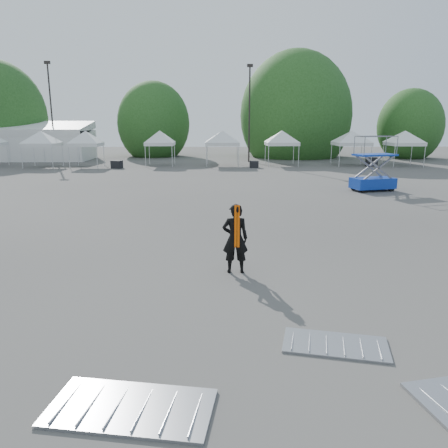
{
  "coord_description": "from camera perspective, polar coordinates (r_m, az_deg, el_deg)",
  "views": [
    {
      "loc": [
        -0.35,
        -14.29,
        4.21
      ],
      "look_at": [
        -0.16,
        -2.0,
        1.3
      ],
      "focal_mm": 35.0,
      "sensor_mm": 36.0,
      "label": 1
    }
  ],
  "objects": [
    {
      "name": "scissor_lift",
      "position": [
        28.4,
        19.03,
        7.48
      ],
      "size": [
        2.83,
        1.93,
        3.33
      ],
      "rotation": [
        0.0,
        0.0,
        0.27
      ],
      "color": "#0B2B96",
      "rests_on": "ground"
    },
    {
      "name": "ground",
      "position": [
        14.9,
        0.48,
        -3.1
      ],
      "size": [
        120.0,
        120.0,
        0.0
      ],
      "primitive_type": "plane",
      "color": "#474442",
      "rests_on": "ground"
    },
    {
      "name": "crate_east",
      "position": [
        44.66,
        18.71,
        7.72
      ],
      "size": [
        1.15,
        0.96,
        0.8
      ],
      "primitive_type": "cube",
      "rotation": [
        0.0,
        0.0,
        -0.17
      ],
      "color": "black",
      "rests_on": "ground"
    },
    {
      "name": "barrier_mid",
      "position": [
        8.94,
        14.33,
        -14.98
      ],
      "size": [
        2.14,
        1.41,
        0.06
      ],
      "rotation": [
        0.0,
        0.0,
        -0.23
      ],
      "color": "#9D9FA4",
      "rests_on": "ground"
    },
    {
      "name": "tent_b",
      "position": [
        44.47,
        -22.81,
        10.8
      ],
      "size": [
        4.15,
        4.15,
        3.88
      ],
      "color": "silver",
      "rests_on": "ground"
    },
    {
      "name": "tree_mid_w",
      "position": [
        54.83,
        -9.16,
        12.84
      ],
      "size": [
        4.16,
        4.16,
        6.33
      ],
      "color": "#382314",
      "rests_on": "ground"
    },
    {
      "name": "crate_mid",
      "position": [
        40.72,
        3.96,
        7.79
      ],
      "size": [
        0.89,
        0.73,
        0.64
      ],
      "primitive_type": "cube",
      "rotation": [
        0.0,
        0.0,
        -0.12
      ],
      "color": "black",
      "rests_on": "ground"
    },
    {
      "name": "barrier_left",
      "position": [
        7.21,
        -12.08,
        -22.36
      ],
      "size": [
        2.6,
        1.59,
        0.08
      ],
      "rotation": [
        0.0,
        0.0,
        -0.16
      ],
      "color": "#9D9FA4",
      "rests_on": "ground"
    },
    {
      "name": "man",
      "position": [
        12.24,
        1.47,
        -1.9
      ],
      "size": [
        0.74,
        0.49,
        1.99
      ],
      "rotation": [
        0.0,
        0.0,
        3.17
      ],
      "color": "black",
      "rests_on": "ground"
    },
    {
      "name": "crate_west",
      "position": [
        41.36,
        -13.82,
        7.57
      ],
      "size": [
        1.07,
        0.93,
        0.71
      ],
      "primitive_type": "cube",
      "rotation": [
        0.0,
        0.0,
        -0.29
      ],
      "color": "black",
      "rests_on": "ground"
    },
    {
      "name": "tent_f",
      "position": [
        43.06,
        7.59,
        11.65
      ],
      "size": [
        4.3,
        4.3,
        3.88
      ],
      "color": "silver",
      "rests_on": "ground"
    },
    {
      "name": "tent_d",
      "position": [
        42.89,
        -8.4,
        11.62
      ],
      "size": [
        3.82,
        3.82,
        3.88
      ],
      "color": "silver",
      "rests_on": "ground"
    },
    {
      "name": "tree_far_e",
      "position": [
        55.95,
        23.14,
        11.66
      ],
      "size": [
        3.84,
        3.84,
        5.84
      ],
      "color": "#382314",
      "rests_on": "ground"
    },
    {
      "name": "tent_c",
      "position": [
        43.21,
        -17.65,
        11.16
      ],
      "size": [
        3.85,
        3.85,
        3.88
      ],
      "color": "silver",
      "rests_on": "ground"
    },
    {
      "name": "light_pole_east",
      "position": [
        46.43,
        3.34,
        14.89
      ],
      "size": [
        0.6,
        0.25,
        9.8
      ],
      "color": "black",
      "rests_on": "ground"
    },
    {
      "name": "light_pole_west",
      "position": [
        51.44,
        -21.67,
        14.14
      ],
      "size": [
        0.6,
        0.25,
        10.3
      ],
      "color": "black",
      "rests_on": "ground"
    },
    {
      "name": "tent_h",
      "position": [
        45.71,
        22.58,
        10.86
      ],
      "size": [
        4.28,
        4.28,
        3.88
      ],
      "color": "silver",
      "rests_on": "ground"
    },
    {
      "name": "tent_g",
      "position": [
        44.32,
        16.38,
        11.29
      ],
      "size": [
        4.53,
        4.53,
        3.88
      ],
      "color": "silver",
      "rests_on": "ground"
    },
    {
      "name": "tent_e",
      "position": [
        42.49,
        -0.21,
        11.75
      ],
      "size": [
        4.54,
        4.54,
        3.88
      ],
      "color": "silver",
      "rests_on": "ground"
    },
    {
      "name": "tree_mid_e",
      "position": [
        54.11,
        9.31,
        13.8
      ],
      "size": [
        5.12,
        5.12,
        7.79
      ],
      "color": "#382314",
      "rests_on": "ground"
    },
    {
      "name": "marquee",
      "position": [
        53.88,
        -24.98,
        9.7
      ],
      "size": [
        15.0,
        6.25,
        4.23
      ],
      "color": "silver",
      "rests_on": "ground"
    }
  ]
}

